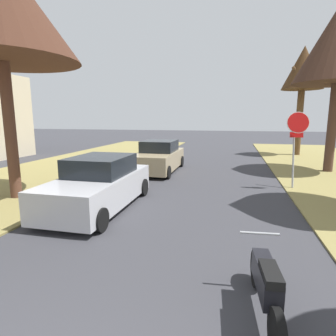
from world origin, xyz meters
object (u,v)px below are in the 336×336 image
stop_sign_far (297,134)px  parked_sedan_tan (159,157)px  parked_sedan_silver (99,185)px  parked_motorcycle (266,284)px  street_tree_right_far (303,70)px

stop_sign_far → parked_sedan_tan: 6.61m
parked_sedan_silver → parked_motorcycle: (4.44, -3.86, -0.24)m
parked_sedan_tan → parked_motorcycle: size_ratio=2.15×
parked_sedan_silver → parked_sedan_tan: same height
stop_sign_far → parked_sedan_silver: (-6.24, -3.82, -1.42)m
parked_sedan_tan → parked_motorcycle: (4.22, -10.01, -0.24)m
stop_sign_far → parked_sedan_tan: (-6.02, 2.33, -1.42)m
street_tree_right_far → parked_sedan_silver: street_tree_right_far is taller
parked_sedan_silver → parked_sedan_tan: 6.16m
street_tree_right_far → parked_motorcycle: bearing=-102.4°
street_tree_right_far → parked_sedan_tan: street_tree_right_far is taller
street_tree_right_far → parked_sedan_silver: (-8.48, -14.43, -5.29)m
stop_sign_far → parked_motorcycle: (-1.80, -7.68, -1.66)m
stop_sign_far → parked_sedan_tan: stop_sign_far is taller
stop_sign_far → street_tree_right_far: (2.24, 10.61, 3.87)m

